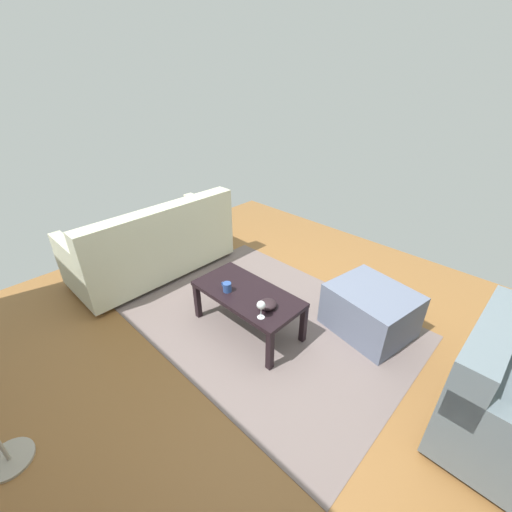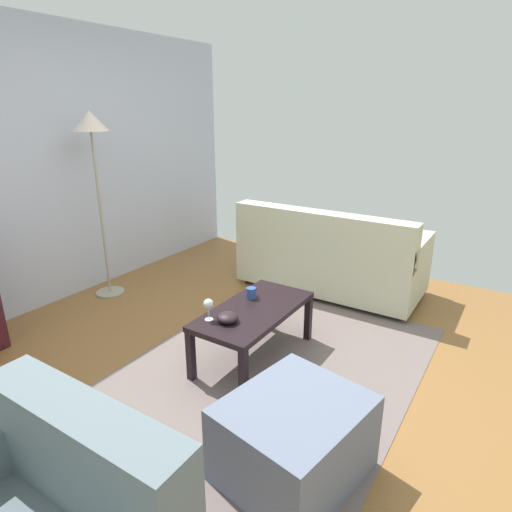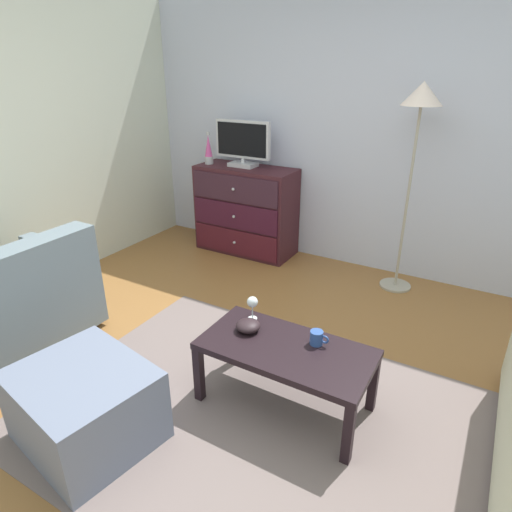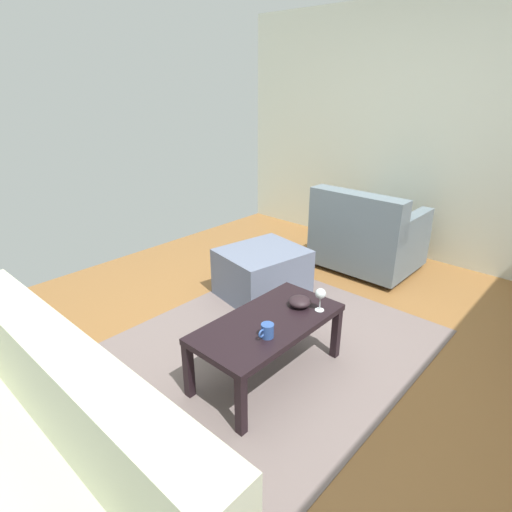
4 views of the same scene
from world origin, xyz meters
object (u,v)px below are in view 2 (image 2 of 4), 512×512
Objects in this scene: couch_large at (329,258)px; standing_lamp at (92,140)px; wine_glass at (208,305)px; mug at (251,293)px; ottoman at (294,439)px; bowl_decorative at (228,318)px; coffee_table at (254,315)px.

couch_large is 2.54m from standing_lamp.
mug is at bearing -6.34° from wine_glass.
wine_glass is 2.06m from standing_lamp.
couch_large reaches higher than ottoman.
standing_lamp reaches higher than ottoman.
bowl_decorative is (-0.42, -0.08, -0.01)m from mug.
mug is 0.77× the size of bowl_decorative.
mug is at bearing 10.48° from bowl_decorative.
coffee_table is at bearing 43.29° from ottoman.
couch_large is (1.35, -0.06, -0.11)m from mug.
bowl_decorative is 0.99m from ottoman.
couch_large reaches higher than coffee_table.
standing_lamp reaches higher than bowl_decorative.
ottoman reaches higher than coffee_table.
coffee_table is 8.73× the size of mug.
bowl_decorative is at bearing -104.68° from standing_lamp.
wine_glass is 1.06× the size of bowl_decorative.
couch_large is (1.82, -0.12, -0.18)m from wine_glass.
ottoman is (-0.81, -0.77, -0.14)m from coffee_table.
coffee_table is 0.40m from wine_glass.
bowl_decorative is (-0.28, 0.04, 0.09)m from coffee_table.
mug is (0.46, -0.05, -0.07)m from wine_glass.
coffee_table is 1.50m from couch_large.
wine_glass is at bearing -107.03° from standing_lamp.
mug is 0.06× the size of standing_lamp.
mug is at bearing 177.29° from couch_large.
couch_large is (1.77, 0.01, -0.10)m from bowl_decorative.
couch_large is (1.50, 0.05, -0.01)m from coffee_table.
wine_glass is 1.38× the size of mug.
coffee_table is at bearing -96.30° from standing_lamp.
wine_glass is (-0.32, 0.17, 0.17)m from coffee_table.
couch_large is at bearing 19.50° from ottoman.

